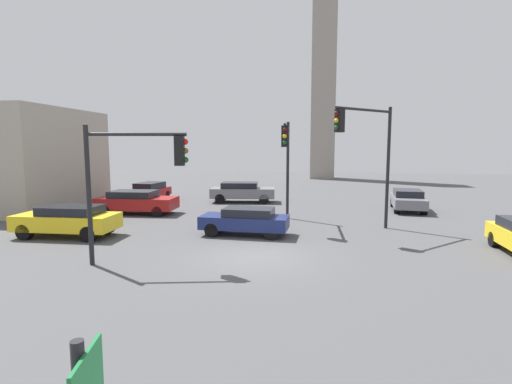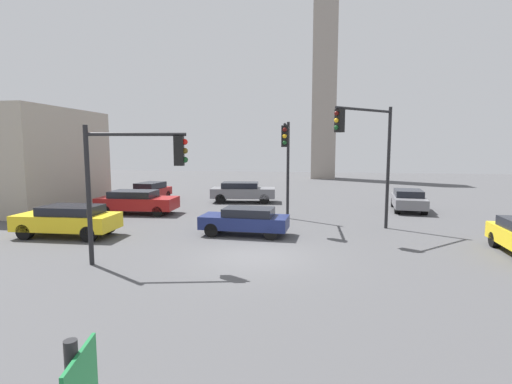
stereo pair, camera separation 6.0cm
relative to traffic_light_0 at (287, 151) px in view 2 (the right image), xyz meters
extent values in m
plane|color=#4C4C4F|center=(-0.63, -6.18, -3.82)|extent=(98.10, 98.10, 0.00)
cube|color=#197238|center=(-0.13, -17.43, -1.56)|extent=(0.17, 0.62, 0.48)
cylinder|color=black|center=(-0.05, 1.62, -1.11)|extent=(0.16, 0.16, 5.41)
cylinder|color=black|center=(0.00, -0.15, 1.26)|extent=(0.22, 3.55, 0.12)
cube|color=black|center=(0.05, -1.68, 0.71)|extent=(0.33, 0.33, 1.00)
sphere|color=#4C0F0C|center=(0.05, -1.88, 1.01)|extent=(0.20, 0.20, 0.20)
sphere|color=yellow|center=(0.05, -1.88, 0.71)|extent=(0.20, 0.20, 0.20)
sphere|color=#14471E|center=(0.05, -1.88, 0.41)|extent=(0.20, 0.20, 0.20)
cylinder|color=black|center=(5.01, -0.27, -0.84)|extent=(0.16, 0.16, 5.95)
cylinder|color=black|center=(3.66, -1.57, 1.89)|extent=(2.78, 2.70, 0.12)
cube|color=black|center=(2.50, -2.71, 1.34)|extent=(0.45, 0.45, 1.00)
sphere|color=#4C0F0C|center=(2.35, -2.85, 1.64)|extent=(0.20, 0.20, 0.20)
sphere|color=yellow|center=(2.35, -2.85, 1.34)|extent=(0.20, 0.20, 0.20)
sphere|color=#14471E|center=(2.35, -2.85, 1.04)|extent=(0.20, 0.20, 0.20)
cylinder|color=black|center=(-6.03, -8.09, -1.44)|extent=(0.16, 0.16, 4.75)
cylinder|color=black|center=(-4.40, -7.75, 0.63)|extent=(3.27, 0.80, 0.12)
cube|color=black|center=(-3.03, -7.46, 0.08)|extent=(0.38, 0.38, 1.00)
sphere|color=red|center=(-2.83, -7.42, 0.38)|extent=(0.20, 0.20, 0.20)
sphere|color=#594714|center=(-2.83, -7.42, 0.08)|extent=(0.20, 0.20, 0.20)
sphere|color=#14471E|center=(-2.83, -7.42, -0.22)|extent=(0.20, 0.20, 0.20)
cylinder|color=black|center=(8.73, -3.36, -3.51)|extent=(0.33, 0.62, 0.61)
cube|color=maroon|center=(-9.14, 1.70, -3.16)|extent=(4.75, 2.16, 0.70)
cube|color=black|center=(-9.37, 1.69, -2.63)|extent=(2.69, 1.84, 0.44)
cylinder|color=black|center=(-7.59, 2.58, -3.51)|extent=(0.64, 0.38, 0.62)
cylinder|color=black|center=(-7.52, 0.97, -3.51)|extent=(0.64, 0.38, 0.62)
cylinder|color=black|center=(-10.76, 2.44, -3.51)|extent=(0.64, 0.38, 0.62)
cylinder|color=black|center=(-10.69, 0.83, -3.51)|extent=(0.64, 0.38, 0.62)
cube|color=slate|center=(-3.77, 7.59, -3.12)|extent=(4.82, 2.42, 0.70)
cube|color=black|center=(-4.00, 7.57, -2.58)|extent=(2.77, 1.96, 0.45)
cylinder|color=black|center=(-2.29, 8.55, -3.47)|extent=(0.74, 0.42, 0.70)
cylinder|color=black|center=(-2.11, 6.99, -3.47)|extent=(0.74, 0.42, 0.70)
cylinder|color=black|center=(-5.42, 8.20, -3.47)|extent=(0.74, 0.42, 0.70)
cylinder|color=black|center=(-5.24, 6.64, -3.47)|extent=(0.74, 0.42, 0.70)
cube|color=slate|center=(7.34, 5.53, -3.21)|extent=(2.28, 4.23, 0.60)
cube|color=black|center=(7.36, 5.73, -2.73)|extent=(1.87, 2.43, 0.45)
cylinder|color=black|center=(7.95, 4.07, -3.51)|extent=(0.40, 0.64, 0.61)
cylinder|color=black|center=(6.44, 4.24, -3.51)|extent=(0.40, 0.64, 0.61)
cylinder|color=black|center=(8.25, 6.81, -3.51)|extent=(0.40, 0.64, 0.61)
cylinder|color=black|center=(6.73, 6.98, -3.51)|extent=(0.40, 0.64, 0.61)
cube|color=maroon|center=(-10.84, 7.03, -3.19)|extent=(2.07, 4.29, 0.60)
cube|color=black|center=(-10.82, 7.24, -2.68)|extent=(1.70, 2.45, 0.50)
cylinder|color=black|center=(-10.27, 5.57, -3.49)|extent=(0.37, 0.68, 0.66)
cylinder|color=black|center=(-11.66, 5.69, -3.49)|extent=(0.37, 0.68, 0.66)
cylinder|color=black|center=(-10.02, 8.37, -3.49)|extent=(0.37, 0.68, 0.66)
cylinder|color=black|center=(-11.41, 8.50, -3.49)|extent=(0.37, 0.68, 0.66)
cube|color=yellow|center=(-9.52, -4.41, -3.13)|extent=(4.46, 1.99, 0.69)
cube|color=black|center=(-9.29, -4.41, -2.61)|extent=(2.51, 1.71, 0.42)
cylinder|color=black|center=(-10.99, -5.22, -3.47)|extent=(0.70, 0.36, 0.69)
cylinder|color=black|center=(-11.03, -3.69, -3.47)|extent=(0.70, 0.36, 0.69)
cylinder|color=black|center=(-8.00, -5.14, -3.47)|extent=(0.70, 0.36, 0.69)
cylinder|color=black|center=(-8.04, -3.61, -3.47)|extent=(0.70, 0.36, 0.69)
cube|color=navy|center=(-1.68, -2.87, -3.21)|extent=(4.05, 1.78, 0.58)
cube|color=black|center=(-1.48, -2.88, -2.75)|extent=(2.29, 1.51, 0.41)
cylinder|color=black|center=(-3.06, -3.46, -3.50)|extent=(0.65, 0.32, 0.63)
cylinder|color=black|center=(-2.99, -2.15, -3.50)|extent=(0.65, 0.32, 0.63)
cylinder|color=black|center=(-0.36, -3.59, -3.50)|extent=(0.65, 0.32, 0.63)
cylinder|color=black|center=(-0.29, -2.28, -3.50)|extent=(0.65, 0.32, 0.63)
cube|color=gray|center=(2.25, 30.86, 8.73)|extent=(3.02, 3.02, 25.10)
camera|label=1|loc=(1.53, -19.90, 0.20)|focal=26.97mm
camera|label=2|loc=(1.59, -19.89, 0.20)|focal=26.97mm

